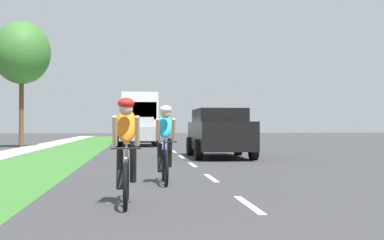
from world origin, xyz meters
TOP-DOWN VIEW (x-y plane):
  - ground_plane at (0.00, 20.00)m, footprint 120.00×120.00m
  - grass_verge at (-4.68, 20.00)m, footprint 2.85×70.00m
  - sidewalk_concrete at (-6.87, 20.00)m, footprint 1.55×70.00m
  - lane_markings_center at (0.00, 24.00)m, footprint 0.12×53.80m
  - cyclist_lead at (-1.81, 6.13)m, footprint 0.42×1.72m
  - cyclist_trailing at (-1.09, 8.98)m, footprint 0.42×1.72m
  - suv_black at (1.37, 17.50)m, footprint 2.15×4.70m
  - pickup_silver at (-1.64, 28.92)m, footprint 2.22×5.10m
  - bus_white at (-1.46, 40.11)m, footprint 2.78×11.60m
  - street_tree_near at (-7.73, 26.86)m, footprint 3.02×3.02m

SIDE VIEW (x-z plane):
  - ground_plane at x=0.00m, z-range 0.00..0.00m
  - grass_verge at x=-4.68m, z-range 0.00..0.01m
  - lane_markings_center at x=0.00m, z-range 0.00..0.01m
  - sidewalk_concrete at x=-6.87m, z-range -0.05..0.06m
  - cyclist_lead at x=-1.81m, z-range 0.02..1.60m
  - cyclist_trailing at x=-1.09m, z-range 0.02..1.60m
  - pickup_silver at x=-1.64m, z-range 0.01..1.65m
  - suv_black at x=1.37m, z-range 0.05..1.84m
  - bus_white at x=-1.46m, z-range 0.24..3.72m
  - street_tree_near at x=-7.73m, z-range 1.66..8.35m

